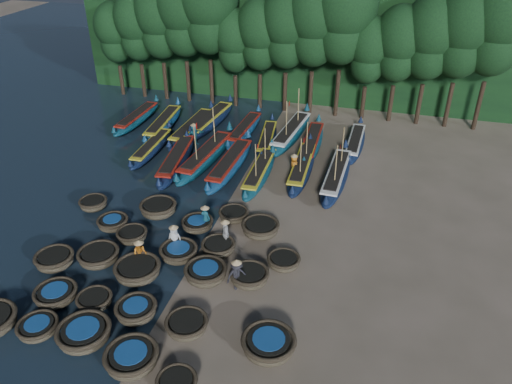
% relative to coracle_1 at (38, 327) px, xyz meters
% --- Properties ---
extents(ground, '(120.00, 120.00, 0.00)m').
position_rel_coracle_1_xyz_m(ground, '(4.75, 8.98, -0.36)').
color(ground, '#7E6C5C').
rests_on(ground, ground).
extents(foliage_wall, '(40.00, 3.00, 10.00)m').
position_rel_coracle_1_xyz_m(foliage_wall, '(4.75, 32.48, 4.64)').
color(foliage_wall, black).
rests_on(foliage_wall, ground).
extents(coracle_1, '(1.93, 1.93, 0.63)m').
position_rel_coracle_1_xyz_m(coracle_1, '(0.00, 0.00, 0.00)').
color(coracle_1, brown).
rests_on(coracle_1, ground).
extents(coracle_2, '(2.84, 2.84, 0.81)m').
position_rel_coracle_1_xyz_m(coracle_2, '(2.24, 0.14, 0.11)').
color(coracle_2, brown).
rests_on(coracle_2, ground).
extents(coracle_3, '(2.36, 2.36, 0.83)m').
position_rel_coracle_1_xyz_m(coracle_3, '(4.86, -0.54, 0.11)').
color(coracle_3, brown).
rests_on(coracle_3, ground).
extents(coracle_4, '(1.81, 1.81, 0.64)m').
position_rel_coracle_1_xyz_m(coracle_4, '(7.10, -1.13, 0.00)').
color(coracle_4, brown).
rests_on(coracle_4, ground).
extents(coracle_5, '(2.41, 2.41, 0.68)m').
position_rel_coracle_1_xyz_m(coracle_5, '(-0.48, 2.05, 0.03)').
color(coracle_5, brown).
rests_on(coracle_5, ground).
extents(coracle_6, '(2.07, 2.07, 0.64)m').
position_rel_coracle_1_xyz_m(coracle_6, '(1.52, 2.18, 0.00)').
color(coracle_6, brown).
rests_on(coracle_6, ground).
extents(coracle_7, '(2.09, 2.09, 0.78)m').
position_rel_coracle_1_xyz_m(coracle_7, '(3.77, 2.04, 0.09)').
color(coracle_7, brown).
rests_on(coracle_7, ground).
extents(coracle_8, '(2.33, 2.33, 0.67)m').
position_rel_coracle_1_xyz_m(coracle_8, '(6.32, 1.86, 0.02)').
color(coracle_8, brown).
rests_on(coracle_8, ground).
extents(coracle_9, '(2.82, 2.82, 0.81)m').
position_rel_coracle_1_xyz_m(coracle_9, '(10.13, 1.66, 0.10)').
color(coracle_9, brown).
rests_on(coracle_9, ground).
extents(coracle_10, '(2.07, 2.07, 0.80)m').
position_rel_coracle_1_xyz_m(coracle_10, '(-2.04, 4.27, 0.09)').
color(coracle_10, brown).
rests_on(coracle_10, ground).
extents(coracle_11, '(2.43, 2.43, 0.77)m').
position_rel_coracle_1_xyz_m(coracle_11, '(-0.00, 5.17, 0.07)').
color(coracle_11, brown).
rests_on(coracle_11, ground).
extents(coracle_12, '(2.63, 2.63, 0.85)m').
position_rel_coracle_1_xyz_m(coracle_12, '(2.55, 4.60, 0.12)').
color(coracle_12, brown).
rests_on(coracle_12, ground).
extents(coracle_13, '(2.35, 2.35, 0.81)m').
position_rel_coracle_1_xyz_m(coracle_13, '(5.95, 5.34, 0.11)').
color(coracle_13, brown).
rests_on(coracle_13, ground).
extents(coracle_14, '(2.48, 2.48, 0.75)m').
position_rel_coracle_1_xyz_m(coracle_14, '(8.14, 5.69, 0.07)').
color(coracle_14, brown).
rests_on(coracle_14, ground).
extents(coracle_15, '(2.10, 2.10, 0.68)m').
position_rel_coracle_1_xyz_m(coracle_15, '(-0.87, 8.22, 0.03)').
color(coracle_15, brown).
rests_on(coracle_15, ground).
extents(coracle_16, '(1.90, 1.90, 0.69)m').
position_rel_coracle_1_xyz_m(coracle_16, '(0.81, 7.38, 0.03)').
color(coracle_16, brown).
rests_on(coracle_16, ground).
extents(coracle_17, '(2.21, 2.21, 0.75)m').
position_rel_coracle_1_xyz_m(coracle_17, '(3.96, 6.58, 0.07)').
color(coracle_17, brown).
rests_on(coracle_17, ground).
extents(coracle_18, '(2.01, 2.01, 0.70)m').
position_rel_coracle_1_xyz_m(coracle_18, '(5.85, 7.60, 0.04)').
color(coracle_18, brown).
rests_on(coracle_18, ground).
extents(coracle_19, '(1.78, 1.78, 0.65)m').
position_rel_coracle_1_xyz_m(coracle_19, '(9.53, 7.38, 0.01)').
color(coracle_19, brown).
rests_on(coracle_19, ground).
extents(coracle_20, '(2.07, 2.07, 0.68)m').
position_rel_coracle_1_xyz_m(coracle_20, '(-3.07, 9.78, 0.03)').
color(coracle_20, brown).
rests_on(coracle_20, ground).
extents(coracle_21, '(2.59, 2.59, 0.84)m').
position_rel_coracle_1_xyz_m(coracle_21, '(1.11, 10.21, 0.12)').
color(coracle_21, brown).
rests_on(coracle_21, ground).
extents(coracle_22, '(1.92, 1.92, 0.65)m').
position_rel_coracle_1_xyz_m(coracle_22, '(3.94, 9.41, 0.01)').
color(coracle_22, brown).
rests_on(coracle_22, ground).
extents(coracle_23, '(1.87, 1.87, 0.64)m').
position_rel_coracle_1_xyz_m(coracle_23, '(5.68, 10.92, 0.00)').
color(coracle_23, brown).
rests_on(coracle_23, ground).
extents(coracle_24, '(2.27, 2.27, 0.79)m').
position_rel_coracle_1_xyz_m(coracle_24, '(7.62, 9.85, 0.09)').
color(coracle_24, brown).
rests_on(coracle_24, ground).
extents(long_boat_2, '(1.45, 7.34, 1.29)m').
position_rel_coracle_1_xyz_m(long_boat_2, '(-2.91, 17.80, 0.13)').
color(long_boat_2, '#10243E').
rests_on(long_boat_2, ground).
extents(long_boat_3, '(2.58, 8.57, 1.52)m').
position_rel_coracle_1_xyz_m(long_boat_3, '(-0.25, 16.28, 0.21)').
color(long_boat_3, '#10243E').
rests_on(long_boat_3, ground).
extents(long_boat_4, '(2.44, 9.16, 3.91)m').
position_rel_coracle_1_xyz_m(long_boat_4, '(1.62, 17.27, 0.26)').
color(long_boat_4, '#0E4450').
rests_on(long_boat_4, ground).
extents(long_boat_5, '(1.85, 8.74, 1.54)m').
position_rel_coracle_1_xyz_m(long_boat_5, '(3.63, 16.63, 0.22)').
color(long_boat_5, navy).
rests_on(long_boat_5, ground).
extents(long_boat_6, '(1.50, 7.92, 3.36)m').
position_rel_coracle_1_xyz_m(long_boat_6, '(5.92, 16.12, 0.17)').
color(long_boat_6, '#0E4450').
rests_on(long_boat_6, ground).
extents(long_boat_7, '(1.66, 8.28, 3.52)m').
position_rel_coracle_1_xyz_m(long_boat_7, '(8.58, 17.46, 0.19)').
color(long_boat_7, '#10243E').
rests_on(long_boat_7, ground).
extents(long_boat_8, '(1.77, 8.56, 3.64)m').
position_rel_coracle_1_xyz_m(long_boat_8, '(11.04, 16.88, 0.21)').
color(long_boat_8, '#10243E').
rests_on(long_boat_8, ground).
extents(long_boat_9, '(1.59, 7.75, 1.36)m').
position_rel_coracle_1_xyz_m(long_boat_9, '(-6.55, 22.66, 0.16)').
color(long_boat_9, '#0E4450').
rests_on(long_boat_9, ground).
extents(long_boat_10, '(2.09, 8.32, 1.47)m').
position_rel_coracle_1_xyz_m(long_boat_10, '(-3.86, 22.01, 0.19)').
color(long_boat_10, navy).
rests_on(long_boat_10, ground).
extents(long_boat_11, '(1.89, 8.65, 1.52)m').
position_rel_coracle_1_xyz_m(long_boat_11, '(-1.20, 21.75, 0.22)').
color(long_boat_11, '#10243E').
rests_on(long_boat_11, ground).
extents(long_boat_12, '(2.38, 8.74, 1.55)m').
position_rel_coracle_1_xyz_m(long_boat_12, '(-0.31, 23.60, 0.22)').
color(long_boat_12, '#10243E').
rests_on(long_boat_12, ground).
extents(long_boat_13, '(1.76, 7.70, 1.36)m').
position_rel_coracle_1_xyz_m(long_boat_13, '(2.91, 22.71, 0.15)').
color(long_boat_13, navy).
rests_on(long_boat_13, ground).
extents(long_boat_14, '(2.17, 7.31, 1.30)m').
position_rel_coracle_1_xyz_m(long_boat_14, '(5.11, 21.48, 0.13)').
color(long_boat_14, '#10243E').
rests_on(long_boat_14, ground).
extents(long_boat_15, '(2.57, 9.07, 3.87)m').
position_rel_coracle_1_xyz_m(long_boat_15, '(6.71, 22.91, 0.25)').
color(long_boat_15, '#0E4450').
rests_on(long_boat_15, ground).
extents(long_boat_16, '(1.61, 8.15, 1.44)m').
position_rel_coracle_1_xyz_m(long_boat_16, '(8.58, 21.59, 0.18)').
color(long_boat_16, '#0E4450').
rests_on(long_boat_16, ground).
extents(long_boat_17, '(1.46, 7.48, 1.32)m').
position_rel_coracle_1_xyz_m(long_boat_17, '(11.77, 22.58, 0.14)').
color(long_boat_17, '#10243E').
rests_on(long_boat_17, ground).
extents(fisherman_0, '(0.80, 0.56, 1.75)m').
position_rel_coracle_1_xyz_m(fisherman_0, '(3.48, 7.24, 0.48)').
color(fisherman_0, beige).
rests_on(fisherman_0, ground).
extents(fisherman_1, '(0.61, 0.52, 1.72)m').
position_rel_coracle_1_xyz_m(fisherman_1, '(4.42, 9.54, 0.52)').
color(fisherman_1, '#185668').
rests_on(fisherman_1, ground).
extents(fisherman_2, '(0.79, 0.65, 1.71)m').
position_rel_coracle_1_xyz_m(fisherman_2, '(2.26, 5.55, 0.45)').
color(fisherman_2, '#C76F1A').
rests_on(fisherman_2, ground).
extents(fisherman_3, '(1.24, 1.18, 1.88)m').
position_rel_coracle_1_xyz_m(fisherman_3, '(7.66, 5.14, 0.52)').
color(fisherman_3, black).
rests_on(fisherman_3, ground).
extents(fisherman_4, '(0.71, 1.05, 1.86)m').
position_rel_coracle_1_xyz_m(fisherman_4, '(6.05, 8.29, 0.53)').
color(fisherman_4, beige).
rests_on(fisherman_4, ground).
extents(fisherman_5, '(1.33, 1.59, 1.91)m').
position_rel_coracle_1_xyz_m(fisherman_5, '(-0.35, 20.09, 0.52)').
color(fisherman_5, '#185668').
rests_on(fisherman_5, ground).
extents(fisherman_6, '(0.54, 0.82, 1.85)m').
position_rel_coracle_1_xyz_m(fisherman_6, '(8.10, 17.07, 0.52)').
color(fisherman_6, '#C76F1A').
rests_on(fisherman_6, ground).
extents(tree_0, '(3.68, 3.68, 8.68)m').
position_rel_coracle_1_xyz_m(tree_0, '(-11.25, 28.98, 5.61)').
color(tree_0, black).
rests_on(tree_0, ground).
extents(tree_1, '(4.09, 4.09, 9.65)m').
position_rel_coracle_1_xyz_m(tree_1, '(-8.95, 28.98, 6.28)').
color(tree_1, black).
rests_on(tree_1, ground).
extents(tree_2, '(4.51, 4.51, 10.63)m').
position_rel_coracle_1_xyz_m(tree_2, '(-6.65, 28.98, 6.96)').
color(tree_2, black).
rests_on(tree_2, ground).
extents(tree_3, '(4.92, 4.92, 11.60)m').
position_rel_coracle_1_xyz_m(tree_3, '(-4.35, 28.98, 7.63)').
color(tree_3, black).
rests_on(tree_3, ground).
extents(tree_4, '(5.34, 5.34, 12.58)m').
position_rel_coracle_1_xyz_m(tree_4, '(-2.05, 28.98, 8.31)').
color(tree_4, black).
rests_on(tree_4, ground).
extents(tree_5, '(3.68, 3.68, 8.68)m').
position_rel_coracle_1_xyz_m(tree_5, '(0.25, 28.98, 5.61)').
color(tree_5, black).
rests_on(tree_5, ground).
extents(tree_6, '(4.09, 4.09, 9.65)m').
position_rel_coracle_1_xyz_m(tree_6, '(2.55, 28.98, 6.28)').
color(tree_6, black).
rests_on(tree_6, ground).
extents(tree_7, '(4.51, 4.51, 10.63)m').
position_rel_coracle_1_xyz_m(tree_7, '(4.85, 28.98, 6.96)').
color(tree_7, black).
rests_on(tree_7, ground).
extents(tree_8, '(4.92, 4.92, 11.60)m').
position_rel_coracle_1_xyz_m(tree_8, '(7.15, 28.98, 7.63)').
color(tree_8, black).
rests_on(tree_8, ground).
extents(tree_9, '(5.34, 5.34, 12.58)m').
position_rel_coracle_1_xyz_m(tree_9, '(9.45, 28.98, 8.31)').
color(tree_9, black).
rests_on(tree_9, ground).
extents(tree_10, '(3.68, 3.68, 8.68)m').
position_rel_coracle_1_xyz_m(tree_10, '(11.75, 28.98, 5.61)').
color(tree_10, black).
rests_on(tree_10, ground).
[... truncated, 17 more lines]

